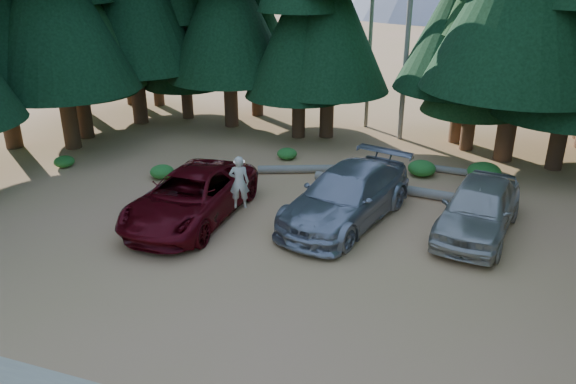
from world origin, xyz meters
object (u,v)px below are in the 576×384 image
frisbee_player (239,182)px  log_mid (463,172)px  red_pickup (191,196)px  silver_minivan_right (479,208)px  log_right (386,187)px  silver_minivan_center (346,196)px  log_left (314,169)px

frisbee_player → log_mid: frisbee_player is taller
red_pickup → log_mid: (8.47, 7.27, -0.69)m
red_pickup → frisbee_player: (1.74, 0.13, 0.70)m
silver_minivan_right → log_right: size_ratio=0.91×
frisbee_player → log_right: bearing=-152.9°
silver_minivan_center → log_left: size_ratio=1.33×
silver_minivan_right → log_mid: size_ratio=1.48×
frisbee_player → log_right: size_ratio=0.31×
silver_minivan_center → log_left: (-2.30, 3.98, -0.73)m
silver_minivan_center → log_right: 3.17m
silver_minivan_center → frisbee_player: frisbee_player is taller
silver_minivan_center → log_left: 4.65m
silver_minivan_center → frisbee_player: bearing=-140.3°
red_pickup → log_right: 7.42m
red_pickup → silver_minivan_right: 9.39m
silver_minivan_right → red_pickup: bearing=-157.5°
log_right → log_left: bearing=168.0°
red_pickup → silver_minivan_center: size_ratio=0.97×
log_left → log_right: bearing=-38.8°
frisbee_player → log_left: 5.71m
silver_minivan_right → log_right: silver_minivan_right is taller
red_pickup → log_mid: 11.19m
silver_minivan_right → log_left: silver_minivan_right is taller
frisbee_player → log_mid: 9.92m
log_mid → log_right: size_ratio=0.61×
log_left → log_right: 3.29m
red_pickup → log_mid: bearing=40.8°
log_right → log_mid: bearing=50.7°
red_pickup → silver_minivan_right: silver_minivan_right is taller
silver_minivan_center → log_mid: 6.71m
silver_minivan_center → silver_minivan_right: size_ratio=1.20×
log_left → log_right: size_ratio=0.81×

